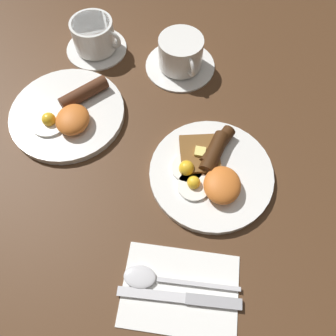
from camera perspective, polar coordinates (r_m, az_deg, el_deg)
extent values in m
plane|color=#4C301C|center=(0.63, 7.43, -1.29)|extent=(3.00, 3.00, 0.00)
cylinder|color=white|center=(0.63, 7.50, -0.99)|extent=(0.23, 0.23, 0.01)
cylinder|color=white|center=(0.60, 4.51, -3.12)|extent=(0.06, 0.06, 0.01)
sphere|color=yellow|center=(0.59, 4.49, -2.53)|extent=(0.02, 0.02, 0.02)
cylinder|color=white|center=(0.62, 3.41, -0.14)|extent=(0.06, 0.06, 0.01)
sphere|color=yellow|center=(0.61, 3.24, 0.00)|extent=(0.03, 0.03, 0.03)
ellipsoid|color=orange|center=(0.59, 9.42, -2.94)|extent=(0.07, 0.07, 0.03)
cylinder|color=#391F0D|center=(0.63, 8.63, 3.77)|extent=(0.09, 0.06, 0.03)
cylinder|color=#381E0D|center=(0.62, 8.28, 2.64)|extent=(0.09, 0.05, 0.03)
cube|color=brown|center=(0.63, 5.53, 2.40)|extent=(0.10, 0.09, 0.01)
cube|color=#F4E072|center=(0.62, 5.61, 2.86)|extent=(0.02, 0.02, 0.01)
cylinder|color=white|center=(0.73, -17.08, 9.04)|extent=(0.24, 0.24, 0.01)
cylinder|color=white|center=(0.71, -20.00, 7.62)|extent=(0.08, 0.08, 0.01)
sphere|color=yellow|center=(0.71, -20.04, 7.96)|extent=(0.03, 0.03, 0.03)
ellipsoid|color=orange|center=(0.68, -16.25, 8.11)|extent=(0.07, 0.07, 0.03)
cylinder|color=#4C2816|center=(0.72, -14.43, 12.57)|extent=(0.10, 0.09, 0.03)
cylinder|color=white|center=(0.79, 2.12, 17.48)|extent=(0.16, 0.16, 0.01)
cylinder|color=white|center=(0.77, 2.22, 19.49)|extent=(0.10, 0.10, 0.07)
cylinder|color=brown|center=(0.74, 2.31, 21.27)|extent=(0.09, 0.09, 0.00)
torus|color=white|center=(0.73, 3.80, 17.23)|extent=(0.04, 0.03, 0.05)
cylinder|color=white|center=(0.85, -12.33, 19.78)|extent=(0.14, 0.14, 0.01)
cylinder|color=white|center=(0.82, -12.86, 21.68)|extent=(0.10, 0.10, 0.07)
cylinder|color=brown|center=(0.81, -13.34, 23.35)|extent=(0.08, 0.08, 0.00)
torus|color=white|center=(0.80, -9.76, 21.20)|extent=(0.02, 0.05, 0.05)
cube|color=white|center=(0.57, 2.11, -20.49)|extent=(0.14, 0.19, 0.01)
cube|color=silver|center=(0.56, -2.96, -21.15)|extent=(0.02, 0.11, 0.00)
cube|color=#9E9EA3|center=(0.56, 7.93, -22.03)|extent=(0.02, 0.09, 0.01)
ellipsoid|color=silver|center=(0.56, -4.96, -18.35)|extent=(0.04, 0.05, 0.01)
cube|color=silver|center=(0.56, 5.15, -19.49)|extent=(0.01, 0.14, 0.00)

